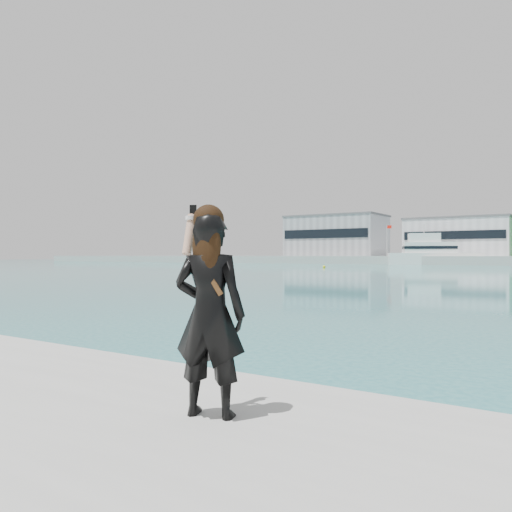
{
  "coord_description": "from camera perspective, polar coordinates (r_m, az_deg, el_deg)",
  "views": [
    {
      "loc": [
        3.28,
        -3.62,
        2.12
      ],
      "look_at": [
        0.73,
        0.3,
        2.11
      ],
      "focal_mm": 35.0,
      "sensor_mm": 36.0,
      "label": 1
    }
  ],
  "objects": [
    {
      "name": "warehouse_white",
      "position": [
        134.08,
        22.19,
        2.04
      ],
      "size": [
        24.48,
        15.35,
        9.5
      ],
      "color": "silver",
      "rests_on": "far_quay"
    },
    {
      "name": "woman",
      "position": [
        4.13,
        -5.37,
        -5.93
      ],
      "size": [
        0.7,
        0.56,
        1.76
      ],
      "rotation": [
        0.0,
        0.0,
        3.45
      ],
      "color": "black",
      "rests_on": "near_quay"
    },
    {
      "name": "flagpole_left",
      "position": [
        131.32,
        14.77,
        1.98
      ],
      "size": [
        1.28,
        0.16,
        8.0
      ],
      "color": "silver",
      "rests_on": "far_quay"
    },
    {
      "name": "ground",
      "position": [
        5.32,
        -9.18,
        -23.38
      ],
      "size": [
        500.0,
        500.0,
        0.0
      ],
      "primitive_type": "plane",
      "color": "#196C76",
      "rests_on": "ground"
    },
    {
      "name": "motor_yacht",
      "position": [
        120.61,
        19.43,
        0.31
      ],
      "size": [
        20.84,
        13.01,
        9.44
      ],
      "rotation": [
        0.0,
        0.0,
        0.4
      ],
      "color": "white",
      "rests_on": "ground"
    },
    {
      "name": "buoy_far",
      "position": [
        87.43,
        7.78,
        -1.33
      ],
      "size": [
        0.5,
        0.5,
        0.5
      ],
      "primitive_type": "sphere",
      "color": "yellow",
      "rests_on": "ground"
    },
    {
      "name": "warehouse_grey_left",
      "position": [
        144.04,
        9.17,
        2.3
      ],
      "size": [
        26.52,
        16.36,
        11.5
      ],
      "color": "gray",
      "rests_on": "far_quay"
    }
  ]
}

